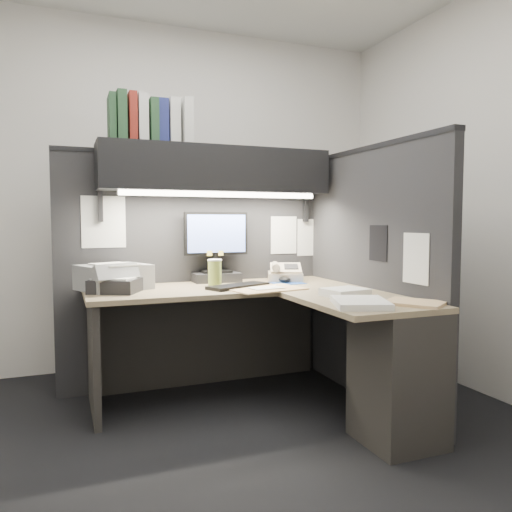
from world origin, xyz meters
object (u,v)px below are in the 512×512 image
Objects in this scene: desk at (305,345)px; telephone at (285,274)px; monitor at (216,254)px; overhead_shelf at (216,170)px; keyboard at (238,286)px; notebook_stack at (115,286)px; printer at (114,277)px; coffee_cup at (215,273)px.

desk is 0.80m from telephone.
monitor reaches higher than desk.
monitor is at bearing 73.30° from overhead_shelf.
notebook_stack reaches higher than keyboard.
monitor is at bearing 73.02° from keyboard.
notebook_stack is at bearing -162.43° from overhead_shelf.
overhead_shelf reaches higher than printer.
monitor reaches higher than telephone.
overhead_shelf is 4.01× the size of printer.
coffee_cup is 0.43× the size of printer.
keyboard is 0.49m from telephone.
keyboard is at bearing -48.22° from coffee_cup.
printer is (-0.69, -0.08, -0.69)m from overhead_shelf.
monitor is (0.02, 0.07, -0.58)m from overhead_shelf.
keyboard is at bearing -77.81° from overhead_shelf.
desk is 0.79m from coffee_cup.
coffee_cup reaches higher than notebook_stack.
printer is 1.44× the size of notebook_stack.
telephone is 0.93× the size of notebook_stack.
desk is at bearing -84.23° from telephone.
overhead_shelf reaches higher than desk.
overhead_shelf reaches higher than keyboard.
coffee_cup is 0.62× the size of notebook_stack.
monitor is 1.13× the size of keyboard.
telephone is at bearing 74.39° from desk.
coffee_cup is at bearing -110.48° from overhead_shelf.
monitor is 1.95× the size of telephone.
coffee_cup is (-0.12, 0.13, 0.07)m from keyboard.
printer is at bearing -157.44° from telephone.
overhead_shelf is at bearing -16.73° from printer.
monitor is 0.78m from notebook_stack.
printer is at bearing 87.26° from notebook_stack.
coffee_cup reaches higher than printer.
overhead_shelf is 3.18× the size of monitor.
coffee_cup is 0.64m from printer.
monitor reaches higher than coffee_cup.
overhead_shelf is at bearing 69.52° from coffee_cup.
printer is (-0.75, 0.21, 0.07)m from keyboard.
coffee_cup is at bearing 120.66° from desk.
telephone is 1.18m from printer.
overhead_shelf reaches higher than notebook_stack.
keyboard is 1.12× the size of printer.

